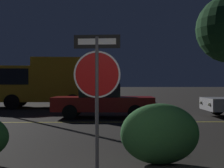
{
  "coord_description": "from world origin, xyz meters",
  "views": [
    {
      "loc": [
        0.23,
        -3.13,
        1.44
      ],
      "look_at": [
        0.43,
        4.96,
        1.43
      ],
      "focal_mm": 50.0,
      "sensor_mm": 36.0,
      "label": 1
    }
  ],
  "objects": [
    {
      "name": "passing_car_2",
      "position": [
        0.16,
        10.04,
        0.71
      ],
      "size": [
        4.35,
        1.92,
        1.45
      ],
      "rotation": [
        0.0,
        0.0,
        -1.61
      ],
      "color": "maroon",
      "rests_on": "ground_plane"
    },
    {
      "name": "stop_sign",
      "position": [
        0.11,
        1.97,
        1.57
      ],
      "size": [
        0.77,
        0.1,
        2.24
      ],
      "rotation": [
        0.0,
        0.0,
        -0.1
      ],
      "color": "#4C4C51",
      "rests_on": "ground_plane"
    },
    {
      "name": "delivery_truck",
      "position": [
        -3.37,
        15.62,
        1.6
      ],
      "size": [
        5.75,
        2.89,
        2.95
      ],
      "rotation": [
        0.0,
        0.0,
        1.64
      ],
      "color": "gold",
      "rests_on": "ground_plane"
    },
    {
      "name": "hedge_bush_2",
      "position": [
        1.22,
        2.41,
        0.54
      ],
      "size": [
        1.41,
        0.72,
        1.09
      ],
      "primitive_type": "ellipsoid",
      "color": "#2D6633",
      "rests_on": "ground_plane"
    },
    {
      "name": "road_center_stripe",
      "position": [
        0.0,
        8.51,
        0.0
      ],
      "size": [
        37.77,
        0.12,
        0.01
      ],
      "primitive_type": "cube",
      "color": "gold",
      "rests_on": "ground_plane"
    }
  ]
}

